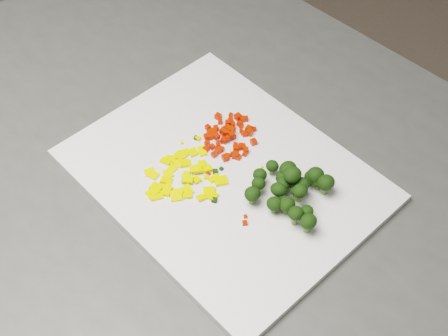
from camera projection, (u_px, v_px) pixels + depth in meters
The scene contains 143 objects.
counter_block at pixel (218, 312), 1.23m from camera, with size 1.10×0.77×0.90m, color #41413F.
cutting_board at pixel (224, 175), 0.86m from camera, with size 0.40×0.31×0.01m, color silver.
carrot_pile at pixel (228, 131), 0.89m from camera, with size 0.09×0.09×0.02m, color red, non-canonical shape.
pepper_pile at pixel (184, 174), 0.85m from camera, with size 0.10×0.10×0.01m, color yellow, non-canonical shape.
broccoli_pile at pixel (291, 189), 0.81m from camera, with size 0.11×0.11×0.05m, color black, non-canonical shape.
carrot_cube_0 at pixel (232, 154), 0.88m from camera, with size 0.01×0.01×0.01m, color red.
carrot_cube_1 at pixel (236, 149), 0.88m from camera, with size 0.01×0.01×0.01m, color red.
carrot_cube_2 at pixel (238, 117), 0.92m from camera, with size 0.01×0.01×0.01m, color red.
carrot_cube_3 at pixel (233, 125), 0.90m from camera, with size 0.01×0.01×0.01m, color red.
carrot_cube_4 at pixel (214, 132), 0.90m from camera, with size 0.01×0.01×0.01m, color red.
carrot_cube_5 at pixel (241, 126), 0.91m from camera, with size 0.01×0.01×0.01m, color red.
carrot_cube_6 at pixel (228, 135), 0.90m from camera, with size 0.01×0.01×0.01m, color red.
carrot_cube_7 at pixel (223, 129), 0.90m from camera, with size 0.01×0.01×0.01m, color red.
carrot_cube_8 at pixel (232, 135), 0.89m from camera, with size 0.01×0.01×0.01m, color red.
carrot_cube_9 at pixel (239, 157), 0.87m from camera, with size 0.01×0.01×0.01m, color red.
carrot_cube_10 at pixel (241, 131), 0.91m from camera, with size 0.01×0.01×0.01m, color red.
carrot_cube_11 at pixel (227, 128), 0.90m from camera, with size 0.01×0.01×0.01m, color red.
carrot_cube_12 at pixel (228, 156), 0.87m from camera, with size 0.01×0.01×0.01m, color red.
carrot_cube_13 at pixel (246, 119), 0.92m from camera, with size 0.01×0.01×0.01m, color red.
carrot_cube_14 at pixel (235, 155), 0.87m from camera, with size 0.01×0.01×0.01m, color red.
carrot_cube_15 at pixel (210, 133), 0.90m from camera, with size 0.01×0.01×0.01m, color red.
carrot_cube_16 at pixel (223, 131), 0.90m from camera, with size 0.01×0.01×0.01m, color red.
carrot_cube_17 at pixel (227, 133), 0.89m from camera, with size 0.01×0.01×0.01m, color red.
carrot_cube_18 at pixel (218, 145), 0.89m from camera, with size 0.01×0.01×0.01m, color red.
carrot_cube_19 at pixel (225, 158), 0.87m from camera, with size 0.01×0.01×0.01m, color red.
carrot_cube_20 at pixel (245, 154), 0.88m from camera, with size 0.01×0.01×0.01m, color red.
carrot_cube_21 at pixel (235, 155), 0.87m from camera, with size 0.01×0.01×0.01m, color red.
carrot_cube_22 at pixel (208, 127), 0.91m from camera, with size 0.01×0.01×0.01m, color red.
carrot_cube_23 at pixel (244, 134), 0.90m from camera, with size 0.01×0.01×0.01m, color red.
carrot_cube_24 at pixel (232, 123), 0.91m from camera, with size 0.01×0.01×0.01m, color red.
carrot_cube_25 at pixel (230, 120), 0.92m from camera, with size 0.01×0.01×0.01m, color red.
carrot_cube_26 at pixel (238, 147), 0.88m from camera, with size 0.01×0.01×0.01m, color red.
carrot_cube_27 at pixel (212, 147), 0.88m from camera, with size 0.01×0.01×0.01m, color red.
carrot_cube_28 at pixel (249, 129), 0.91m from camera, with size 0.01×0.01×0.01m, color red.
carrot_cube_29 at pixel (210, 137), 0.90m from camera, with size 0.01×0.01×0.01m, color red.
carrot_cube_30 at pixel (240, 124), 0.91m from camera, with size 0.01×0.01×0.01m, color red.
carrot_cube_31 at pixel (222, 132), 0.90m from camera, with size 0.01×0.01×0.01m, color red.
carrot_cube_32 at pixel (207, 137), 0.90m from camera, with size 0.01×0.01×0.01m, color red.
carrot_cube_33 at pixel (243, 146), 0.89m from camera, with size 0.01×0.01×0.01m, color red.
carrot_cube_34 at pixel (214, 154), 0.88m from camera, with size 0.01×0.01×0.01m, color red.
carrot_cube_35 at pixel (249, 132), 0.90m from camera, with size 0.01×0.01×0.01m, color red.
carrot_cube_36 at pixel (218, 116), 0.92m from camera, with size 0.01×0.01×0.01m, color red.
carrot_cube_37 at pixel (216, 128), 0.91m from camera, with size 0.01×0.01×0.01m, color red.
carrot_cube_38 at pixel (230, 127), 0.91m from camera, with size 0.01×0.01×0.01m, color red.
carrot_cube_39 at pixel (228, 123), 0.90m from camera, with size 0.01×0.01×0.01m, color red.
carrot_cube_40 at pixel (233, 137), 0.90m from camera, with size 0.01×0.01×0.01m, color red.
carrot_cube_41 at pixel (254, 129), 0.91m from camera, with size 0.01×0.01×0.01m, color red.
carrot_cube_42 at pixel (241, 146), 0.89m from camera, with size 0.01×0.01×0.01m, color red.
carrot_cube_43 at pixel (243, 119), 0.92m from camera, with size 0.01×0.01×0.01m, color red.
carrot_cube_44 at pixel (225, 158), 0.87m from camera, with size 0.01×0.01×0.01m, color red.
carrot_cube_45 at pixel (218, 150), 0.88m from camera, with size 0.01×0.01×0.01m, color red.
carrot_cube_46 at pixel (217, 137), 0.89m from camera, with size 0.01×0.01×0.01m, color red.
carrot_cube_47 at pixel (224, 131), 0.90m from camera, with size 0.01×0.01×0.01m, color red.
carrot_cube_48 at pixel (206, 149), 0.88m from camera, with size 0.01×0.01×0.01m, color red.
carrot_cube_49 at pixel (228, 124), 0.91m from camera, with size 0.01×0.01×0.01m, color red.
carrot_cube_50 at pixel (212, 131), 0.90m from camera, with size 0.01×0.01×0.01m, color red.
carrot_cube_51 at pixel (230, 135), 0.90m from camera, with size 0.01×0.01×0.01m, color red.
carrot_cube_52 at pixel (231, 115), 0.93m from camera, with size 0.01×0.01×0.01m, color red.
carrot_cube_53 at pixel (243, 147), 0.88m from camera, with size 0.01×0.01×0.01m, color red.
carrot_cube_54 at pixel (235, 145), 0.89m from camera, with size 0.01×0.01×0.01m, color red.
carrot_cube_55 at pixel (224, 140), 0.89m from camera, with size 0.01×0.01×0.01m, color red.
carrot_cube_56 at pixel (213, 135), 0.90m from camera, with size 0.01×0.01×0.01m, color red.
carrot_cube_57 at pixel (245, 134), 0.90m from camera, with size 0.01×0.01×0.01m, color red.
carrot_cube_58 at pixel (246, 151), 0.88m from camera, with size 0.01×0.01×0.01m, color red.
carrot_cube_59 at pixel (227, 138), 0.89m from camera, with size 0.01×0.01×0.01m, color red.
carrot_cube_60 at pixel (207, 143), 0.89m from camera, with size 0.01×0.01×0.01m, color red.
carrot_cube_61 at pixel (222, 149), 0.88m from camera, with size 0.01×0.01×0.01m, color red.
carrot_cube_62 at pixel (220, 122), 0.92m from camera, with size 0.01×0.01×0.01m, color red.
carrot_cube_63 at pixel (254, 142), 0.89m from camera, with size 0.01×0.01×0.01m, color red.
carrot_cube_64 at pixel (238, 158), 0.87m from camera, with size 0.01×0.01×0.01m, color red.
carrot_cube_65 at pixel (232, 130), 0.90m from camera, with size 0.01×0.01×0.01m, color red.
pepper_chunk_0 at pixel (156, 196), 0.83m from camera, with size 0.02×0.01×0.00m, color yellow.
pepper_chunk_1 at pixel (202, 168), 0.86m from camera, with size 0.02×0.01×0.00m, color yellow.
pepper_chunk_2 at pixel (193, 152), 0.88m from camera, with size 0.01×0.01×0.00m, color yellow.
pepper_chunk_3 at pixel (207, 169), 0.86m from camera, with size 0.01×0.01×0.00m, color yellow.
pepper_chunk_4 at pixel (157, 187), 0.84m from camera, with size 0.02×0.01×0.00m, color yellow.
pepper_chunk_5 at pixel (150, 172), 0.86m from camera, with size 0.01×0.01×0.00m, color yellow.
pepper_chunk_6 at pixel (198, 170), 0.86m from camera, with size 0.01×0.01×0.00m, color yellow.
pepper_chunk_7 at pixel (176, 196), 0.83m from camera, with size 0.02×0.02×0.00m, color yellow.
pepper_chunk_8 at pixel (178, 192), 0.84m from camera, with size 0.01×0.01×0.00m, color yellow.
pepper_chunk_9 at pixel (221, 181), 0.85m from camera, with size 0.02×0.01×0.00m, color yellow.
pepper_chunk_10 at pixel (168, 187), 0.84m from camera, with size 0.01×0.01×0.00m, color yellow.
pepper_chunk_11 at pixel (203, 197), 0.83m from camera, with size 0.02×0.01×0.00m, color yellow.
pepper_chunk_12 at pixel (166, 193), 0.83m from camera, with size 0.01×0.01×0.00m, color yellow.
pepper_chunk_13 at pixel (187, 190), 0.84m from camera, with size 0.02×0.01×0.00m, color yellow.
pepper_chunk_14 at pixel (181, 155), 0.88m from camera, with size 0.02×0.01×0.00m, color yellow.
pepper_chunk_15 at pixel (172, 168), 0.86m from camera, with size 0.01×0.01×0.00m, color yellow.
pepper_chunk_16 at pixel (187, 194), 0.83m from camera, with size 0.01×0.01×0.00m, color yellow.
pepper_chunk_17 at pixel (166, 180), 0.85m from camera, with size 0.02×0.01×0.00m, color yellow.
pepper_chunk_18 at pixel (197, 180), 0.85m from camera, with size 0.01×0.01×0.00m, color yellow.
pepper_chunk_19 at pixel (202, 164), 0.87m from camera, with size 0.01×0.01×0.00m, color yellow.
pepper_chunk_20 at pixel (186, 176), 0.85m from camera, with size 0.01×0.01×0.00m, color yellow.
pepper_chunk_21 at pixel (170, 160), 0.87m from camera, with size 0.02×0.01×0.00m, color yellow.
pepper_chunk_22 at pixel (195, 168), 0.86m from camera, with size 0.01×0.01×0.00m, color yellow.
pepper_chunk_23 at pixel (202, 151), 0.88m from camera, with size 0.02×0.01×0.00m, color yellow.
pepper_chunk_24 at pixel (178, 164), 0.87m from camera, with size 0.01×0.01×0.00m, color yellow.
pepper_chunk_25 at pixel (153, 175), 0.85m from camera, with size 0.01×0.01×0.00m, color yellow.
pepper_chunk_26 at pixel (152, 193), 0.83m from camera, with size 0.02×0.01×0.00m, color yellow.
pepper_chunk_27 at pixel (214, 178), 0.85m from camera, with size 0.02×0.01×0.00m, color yellow.
pepper_chunk_28 at pixel (168, 174), 0.86m from camera, with size 0.01×0.01×0.00m, color yellow.
pepper_chunk_29 at pixel (209, 191), 0.84m from camera, with size 0.02×0.02×0.00m, color yellow.
pepper_chunk_30 at pixel (187, 179), 0.84m from camera, with size 0.01×0.02×0.00m, color yellow.
pepper_chunk_31 at pixel (184, 153), 0.88m from camera, with size 0.02×0.01×0.00m, color yellow.
pepper_chunk_32 at pixel (185, 163), 0.87m from camera, with size 0.01×0.02×0.00m, color yellow.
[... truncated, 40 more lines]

